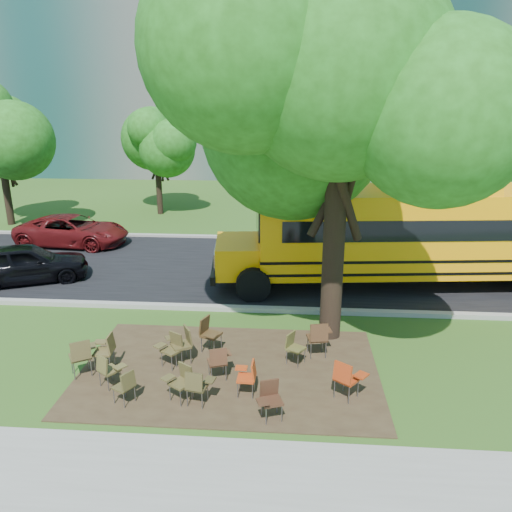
# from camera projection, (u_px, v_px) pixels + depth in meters

# --- Properties ---
(ground) EXTENTS (160.00, 160.00, 0.00)m
(ground) POSITION_uv_depth(u_px,v_px,m) (192.00, 358.00, 12.38)
(ground) COLOR #31541A
(ground) RESTS_ON ground
(dirt_patch) EXTENTS (7.00, 4.50, 0.03)m
(dirt_patch) POSITION_uv_depth(u_px,v_px,m) (229.00, 370.00, 11.83)
(dirt_patch) COLOR #382819
(dirt_patch) RESTS_ON ground
(asphalt_road) EXTENTS (80.00, 8.00, 0.04)m
(asphalt_road) POSITION_uv_depth(u_px,v_px,m) (228.00, 267.00, 19.03)
(asphalt_road) COLOR black
(asphalt_road) RESTS_ON ground
(kerb_near) EXTENTS (80.00, 0.25, 0.14)m
(kerb_near) POSITION_uv_depth(u_px,v_px,m) (211.00, 308.00, 15.21)
(kerb_near) COLOR gray
(kerb_near) RESTS_ON ground
(kerb_far) EXTENTS (80.00, 0.25, 0.14)m
(kerb_far) POSITION_uv_depth(u_px,v_px,m) (240.00, 237.00, 22.91)
(kerb_far) COLOR gray
(kerb_far) RESTS_ON ground
(building_main) EXTENTS (38.00, 16.00, 22.00)m
(building_main) POSITION_uv_depth(u_px,v_px,m) (178.00, 41.00, 43.87)
(building_main) COLOR #605F5B
(building_main) RESTS_ON ground
(bg_tree_2) EXTENTS (4.80, 4.80, 6.62)m
(bg_tree_2) POSITION_uv_depth(u_px,v_px,m) (156.00, 137.00, 26.68)
(bg_tree_2) COLOR black
(bg_tree_2) RESTS_ON ground
(bg_tree_3) EXTENTS (5.60, 5.60, 7.84)m
(bg_tree_3) POSITION_uv_depth(u_px,v_px,m) (413.00, 124.00, 23.59)
(bg_tree_3) COLOR black
(bg_tree_3) RESTS_ON ground
(main_tree) EXTENTS (7.20, 7.20, 9.74)m
(main_tree) POSITION_uv_depth(u_px,v_px,m) (341.00, 100.00, 11.71)
(main_tree) COLOR black
(main_tree) RESTS_ON ground
(school_bus) EXTENTS (13.80, 4.41, 3.32)m
(school_bus) POSITION_uv_depth(u_px,v_px,m) (435.00, 231.00, 16.78)
(school_bus) COLOR #FF9F08
(school_bus) RESTS_ON ground
(chair_0) EXTENTS (0.64, 0.79, 0.96)m
(chair_0) POSITION_uv_depth(u_px,v_px,m) (82.00, 353.00, 11.41)
(chair_0) COLOR #4D4221
(chair_0) RESTS_ON ground
(chair_1) EXTENTS (0.70, 0.55, 0.82)m
(chair_1) POSITION_uv_depth(u_px,v_px,m) (108.00, 368.00, 10.97)
(chair_1) COLOR brown
(chair_1) RESTS_ON ground
(chair_2) EXTENTS (0.51, 0.65, 0.78)m
(chair_2) POSITION_uv_depth(u_px,v_px,m) (126.00, 384.00, 10.41)
(chair_2) COLOR #463F1E
(chair_2) RESTS_ON ground
(chair_3) EXTENTS (0.71, 0.56, 0.83)m
(chair_3) POSITION_uv_depth(u_px,v_px,m) (181.00, 379.00, 10.53)
(chair_3) COLOR #4C4221
(chair_3) RESTS_ON ground
(chair_4) EXTENTS (0.62, 0.49, 0.84)m
(chair_4) POSITION_uv_depth(u_px,v_px,m) (197.00, 384.00, 10.32)
(chair_4) COLOR #41391C
(chair_4) RESTS_ON ground
(chair_5) EXTENTS (0.57, 0.63, 0.83)m
(chair_5) POSITION_uv_depth(u_px,v_px,m) (270.00, 396.00, 9.90)
(chair_5) COLOR #3F2416
(chair_5) RESTS_ON ground
(chair_6) EXTENTS (0.48, 0.54, 0.81)m
(chair_6) POSITION_uv_depth(u_px,v_px,m) (248.00, 374.00, 10.72)
(chair_6) COLOR #AE3912
(chair_6) RESTS_ON ground
(chair_7) EXTENTS (0.79, 0.62, 0.92)m
(chair_7) POSITION_uv_depth(u_px,v_px,m) (347.00, 377.00, 10.51)
(chair_7) COLOR #A33311
(chair_7) RESTS_ON ground
(chair_8) EXTENTS (0.55, 0.59, 0.91)m
(chair_8) POSITION_uv_depth(u_px,v_px,m) (106.00, 348.00, 11.73)
(chair_8) COLOR brown
(chair_8) RESTS_ON ground
(chair_9) EXTENTS (0.72, 0.57, 0.85)m
(chair_9) POSITION_uv_depth(u_px,v_px,m) (172.00, 346.00, 11.89)
(chair_9) COLOR #4F4422
(chair_9) RESTS_ON ground
(chair_10) EXTENTS (0.58, 0.74, 0.93)m
(chair_10) POSITION_uv_depth(u_px,v_px,m) (209.00, 331.00, 12.54)
(chair_10) COLOR #463119
(chair_10) RESTS_ON ground
(chair_11) EXTENTS (0.58, 0.65, 0.85)m
(chair_11) POSITION_uv_depth(u_px,v_px,m) (219.00, 359.00, 11.28)
(chair_11) COLOR #4D2D1B
(chair_11) RESTS_ON ground
(chair_12) EXTENTS (0.54, 0.68, 0.81)m
(chair_12) POSITION_uv_depth(u_px,v_px,m) (294.00, 346.00, 11.97)
(chair_12) COLOR brown
(chair_12) RESTS_ON ground
(chair_13) EXTENTS (0.65, 0.66, 0.96)m
(chair_13) POSITION_uv_depth(u_px,v_px,m) (319.00, 336.00, 12.27)
(chair_13) COLOR #462B19
(chair_13) RESTS_ON ground
(chair_14) EXTENTS (0.76, 0.62, 0.93)m
(chair_14) POSITION_uv_depth(u_px,v_px,m) (183.00, 341.00, 12.05)
(chair_14) COLOR #4B4120
(chair_14) RESTS_ON ground
(black_car) EXTENTS (4.45, 3.19, 1.41)m
(black_car) POSITION_uv_depth(u_px,v_px,m) (25.00, 263.00, 17.32)
(black_car) COLOR black
(black_car) RESTS_ON ground
(bg_car_red) EXTENTS (4.97, 2.62, 1.33)m
(bg_car_red) POSITION_uv_depth(u_px,v_px,m) (73.00, 231.00, 21.74)
(bg_car_red) COLOR #500D0F
(bg_car_red) RESTS_ON ground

